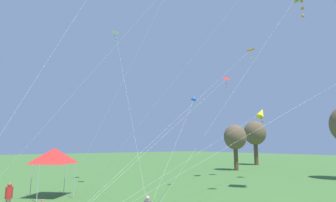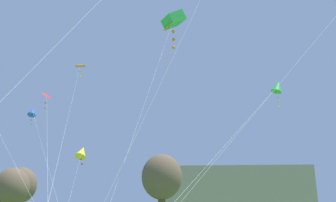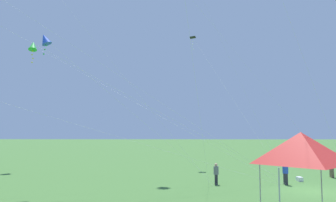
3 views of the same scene
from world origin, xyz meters
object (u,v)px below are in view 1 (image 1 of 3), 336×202
at_px(person_red_shirt, 9,196).
at_px(kite_blue_diamond_8, 194,98).
at_px(kite_white_delta_2, 116,34).
at_px(kite_orange_delta_10, 250,50).
at_px(kite_red_delta_5, 226,79).
at_px(kite_yellow_diamond_9, 261,113).
at_px(festival_tent, 54,156).

relative_size(person_red_shirt, kite_blue_diamond_8, 0.17).
height_order(kite_white_delta_2, kite_orange_delta_10, kite_orange_delta_10).
xyz_separation_m(kite_white_delta_2, kite_blue_diamond_8, (4.42, 6.29, -6.39)).
bearing_deg(person_red_shirt, kite_red_delta_5, -175.61).
bearing_deg(kite_orange_delta_10, kite_red_delta_5, -125.35).
bearing_deg(kite_blue_diamond_8, kite_orange_delta_10, 92.73).
distance_m(kite_yellow_diamond_9, kite_orange_delta_10, 7.89).
height_order(festival_tent, kite_red_delta_5, kite_red_delta_5).
relative_size(kite_blue_diamond_8, kite_orange_delta_10, 0.40).
bearing_deg(kite_yellow_diamond_9, kite_orange_delta_10, -118.25).
height_order(festival_tent, kite_orange_delta_10, kite_orange_delta_10).
xyz_separation_m(person_red_shirt, kite_blue_diamond_8, (0.46, 14.65, 7.48)).
xyz_separation_m(kite_blue_diamond_8, kite_orange_delta_10, (-0.47, 9.95, 7.13)).
xyz_separation_m(person_red_shirt, kite_white_delta_2, (-3.96, 8.36, 13.87)).
distance_m(kite_blue_diamond_8, kite_yellow_diamond_9, 10.85).
distance_m(person_red_shirt, kite_yellow_diamond_9, 26.37).
distance_m(kite_white_delta_2, kite_orange_delta_10, 16.73).
relative_size(kite_red_delta_5, kite_yellow_diamond_9, 0.90).
bearing_deg(kite_orange_delta_10, kite_yellow_diamond_9, 61.75).
bearing_deg(kite_red_delta_5, festival_tent, -94.71).
bearing_deg(person_red_shirt, kite_yellow_diamond_9, 178.72).
bearing_deg(person_red_shirt, kite_white_delta_2, -154.88).
xyz_separation_m(festival_tent, kite_yellow_diamond_9, (3.81, 22.26, 4.61)).
bearing_deg(festival_tent, kite_yellow_diamond_9, 80.29).
relative_size(festival_tent, kite_yellow_diamond_9, 0.15).
bearing_deg(festival_tent, kite_red_delta_5, 85.29).
bearing_deg(kite_red_delta_5, kite_blue_diamond_8, -73.14).
distance_m(festival_tent, kite_blue_diamond_8, 13.16).
distance_m(kite_white_delta_2, kite_red_delta_5, 14.21).
distance_m(festival_tent, kite_yellow_diamond_9, 23.05).
bearing_deg(kite_white_delta_2, kite_blue_diamond_8, 54.89).
distance_m(kite_white_delta_2, kite_blue_diamond_8, 10.00).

